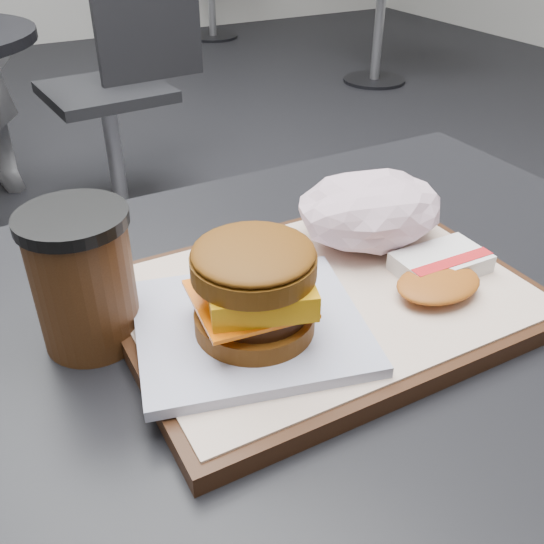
{
  "coord_description": "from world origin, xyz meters",
  "views": [
    {
      "loc": [
        -0.29,
        -0.41,
        1.12
      ],
      "look_at": [
        -0.09,
        -0.03,
        0.83
      ],
      "focal_mm": 40.0,
      "sensor_mm": 36.0,
      "label": 1
    }
  ],
  "objects_px": {
    "hash_brown": "(440,272)",
    "neighbor_chair": "(121,75)",
    "customer_table": "(326,421)",
    "crumpled_wrapper": "(371,210)",
    "breakfast_sandwich": "(253,297)",
    "serving_tray": "(324,299)",
    "coffee_cup": "(83,276)"
  },
  "relations": [
    {
      "from": "hash_brown",
      "to": "neighbor_chair",
      "type": "distance_m",
      "value": 1.93
    },
    {
      "from": "customer_table",
      "to": "crumpled_wrapper",
      "type": "relative_size",
      "value": 5.05
    },
    {
      "from": "breakfast_sandwich",
      "to": "crumpled_wrapper",
      "type": "height_order",
      "value": "breakfast_sandwich"
    },
    {
      "from": "serving_tray",
      "to": "hash_brown",
      "type": "bearing_deg",
      "value": -19.8
    },
    {
      "from": "crumpled_wrapper",
      "to": "serving_tray",
      "type": "bearing_deg",
      "value": -147.69
    },
    {
      "from": "serving_tray",
      "to": "coffee_cup",
      "type": "relative_size",
      "value": 3.03
    },
    {
      "from": "breakfast_sandwich",
      "to": "coffee_cup",
      "type": "height_order",
      "value": "coffee_cup"
    },
    {
      "from": "serving_tray",
      "to": "neighbor_chair",
      "type": "xyz_separation_m",
      "value": [
        0.32,
        1.86,
        -0.27
      ]
    },
    {
      "from": "neighbor_chair",
      "to": "crumpled_wrapper",
      "type": "bearing_deg",
      "value": -97.14
    },
    {
      "from": "serving_tray",
      "to": "hash_brown",
      "type": "relative_size",
      "value": 3.18
    },
    {
      "from": "customer_table",
      "to": "neighbor_chair",
      "type": "xyz_separation_m",
      "value": [
        0.29,
        1.84,
        -0.07
      ]
    },
    {
      "from": "crumpled_wrapper",
      "to": "neighbor_chair",
      "type": "xyz_separation_m",
      "value": [
        0.23,
        1.8,
        -0.31
      ]
    },
    {
      "from": "hash_brown",
      "to": "coffee_cup",
      "type": "distance_m",
      "value": 0.33
    },
    {
      "from": "customer_table",
      "to": "coffee_cup",
      "type": "distance_m",
      "value": 0.34
    },
    {
      "from": "customer_table",
      "to": "breakfast_sandwich",
      "type": "xyz_separation_m",
      "value": [
        -0.11,
        -0.05,
        0.24
      ]
    },
    {
      "from": "crumpled_wrapper",
      "to": "coffee_cup",
      "type": "relative_size",
      "value": 1.26
    },
    {
      "from": "breakfast_sandwich",
      "to": "hash_brown",
      "type": "distance_m",
      "value": 0.2
    },
    {
      "from": "serving_tray",
      "to": "customer_table",
      "type": "bearing_deg",
      "value": 34.77
    },
    {
      "from": "customer_table",
      "to": "crumpled_wrapper",
      "type": "distance_m",
      "value": 0.25
    },
    {
      "from": "neighbor_chair",
      "to": "coffee_cup",
      "type": "bearing_deg",
      "value": -106.22
    },
    {
      "from": "serving_tray",
      "to": "neighbor_chair",
      "type": "bearing_deg",
      "value": 80.25
    },
    {
      "from": "neighbor_chair",
      "to": "serving_tray",
      "type": "bearing_deg",
      "value": -99.75
    },
    {
      "from": "hash_brown",
      "to": "crumpled_wrapper",
      "type": "height_order",
      "value": "crumpled_wrapper"
    },
    {
      "from": "serving_tray",
      "to": "breakfast_sandwich",
      "type": "distance_m",
      "value": 0.1
    },
    {
      "from": "hash_brown",
      "to": "coffee_cup",
      "type": "relative_size",
      "value": 0.95
    },
    {
      "from": "crumpled_wrapper",
      "to": "neighbor_chair",
      "type": "relative_size",
      "value": 0.18
    },
    {
      "from": "coffee_cup",
      "to": "breakfast_sandwich",
      "type": "bearing_deg",
      "value": -36.58
    },
    {
      "from": "customer_table",
      "to": "hash_brown",
      "type": "relative_size",
      "value": 6.69
    },
    {
      "from": "serving_tray",
      "to": "hash_brown",
      "type": "distance_m",
      "value": 0.11
    },
    {
      "from": "serving_tray",
      "to": "coffee_cup",
      "type": "bearing_deg",
      "value": 163.96
    },
    {
      "from": "customer_table",
      "to": "neighbor_chair",
      "type": "relative_size",
      "value": 0.91
    },
    {
      "from": "customer_table",
      "to": "hash_brown",
      "type": "height_order",
      "value": "hash_brown"
    }
  ]
}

